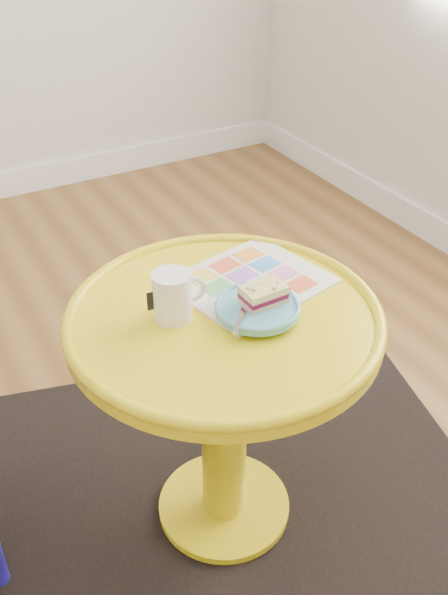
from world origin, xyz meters
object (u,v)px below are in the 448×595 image
newspaper (250,282)px  mug (173,295)px  plate (258,309)px  side_table (224,379)px

newspaper → mug: size_ratio=2.74×
newspaper → plate: size_ratio=1.79×
newspaper → plate: 0.12m
plate → side_table: bearing=147.3°
side_table → newspaper: (0.10, 0.07, 0.17)m
side_table → plate: size_ratio=3.77×
side_table → newspaper: size_ratio=2.11×
side_table → plate: (0.05, -0.04, 0.18)m
side_table → newspaper: newspaper is taller
newspaper → mug: (-0.19, -0.03, 0.05)m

